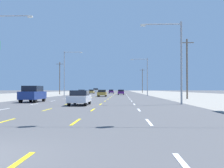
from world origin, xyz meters
The scene contains 19 objects.
ground_plane centered at (0.00, 66.00, 0.00)m, with size 572.00×572.00×0.00m, color #4C4C4F.
lot_apron_left centered at (-24.75, 66.00, 0.00)m, with size 28.00×440.00×0.01m, color gray.
lot_apron_right centered at (24.75, 66.00, 0.00)m, with size 28.00×440.00×0.01m, color gray.
lane_markings centered at (0.00, 104.50, 0.01)m, with size 10.64×227.60×0.01m.
signal_span_wire centered at (0.07, 7.32, 5.91)m, with size 27.00×0.52×9.86m.
sedan_center_turn_nearest centered at (-0.19, 20.44, 0.76)m, with size 1.80×4.50×1.46m.
suv_far_left_near centered at (-6.84, 26.23, 1.03)m, with size 1.98×4.90×1.98m.
sedan_center_turn_mid centered at (-0.22, 50.89, 0.76)m, with size 1.80×4.50×1.46m.
sedan_far_left_midfar centered at (-7.24, 68.60, 0.76)m, with size 1.80×4.50×1.46m.
sedan_inner_right_far centered at (3.70, 70.24, 0.76)m, with size 1.80×4.50×1.46m.
sedan_far_left_farther centered at (-6.81, 88.26, 0.76)m, with size 1.80×4.50×1.46m.
sedan_center_turn_farthest centered at (-0.03, 94.83, 0.76)m, with size 1.80×4.50×1.46m.
suv_far_left_distant_a centered at (-6.87, 105.40, 1.03)m, with size 1.98×4.90×1.98m.
streetlight_right_row_0 centered at (9.66, 22.17, 5.08)m, with size 4.32×0.26×8.63m.
streetlight_left_row_1 centered at (-9.71, 59.16, 6.31)m, with size 4.54×0.26×10.94m.
streetlight_right_row_1 centered at (9.71, 59.16, 5.33)m, with size 4.16×0.26×9.13m.
utility_pole_right_row_0 centered at (14.50, 37.76, 5.05)m, with size 2.20×0.26×9.72m.
utility_pole_left_row_1 centered at (-15.10, 75.46, 5.15)m, with size 2.20×0.26×9.91m.
utility_pole_right_row_2 centered at (12.87, 110.38, 5.44)m, with size 2.20×0.26×10.49m.
Camera 1 is at (3.96, -5.78, 1.57)m, focal length 42.88 mm.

